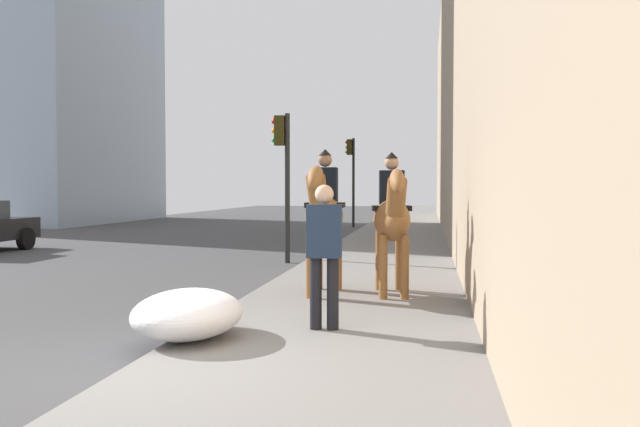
% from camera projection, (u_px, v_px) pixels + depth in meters
% --- Properties ---
extents(sidewalk_slab, '(120.00, 3.36, 0.12)m').
position_uv_depth(sidewalk_slab, '(304.00, 379.00, 5.96)').
color(sidewalk_slab, slate).
rests_on(sidewalk_slab, ground).
extents(mounted_horse_near, '(2.15, 0.61, 2.28)m').
position_uv_depth(mounted_horse_near, '(324.00, 214.00, 10.31)').
color(mounted_horse_near, brown).
rests_on(mounted_horse_near, sidewalk_slab).
extents(mounted_horse_far, '(2.15, 0.75, 2.23)m').
position_uv_depth(mounted_horse_far, '(392.00, 217.00, 10.25)').
color(mounted_horse_far, brown).
rests_on(mounted_horse_far, sidewalk_slab).
extents(pedestrian_greeting, '(0.28, 0.41, 1.70)m').
position_uv_depth(pedestrian_greeting, '(324.00, 247.00, 7.76)').
color(pedestrian_greeting, black).
rests_on(pedestrian_greeting, sidewalk_slab).
extents(traffic_light_near_curb, '(0.20, 0.44, 3.54)m').
position_uv_depth(traffic_light_near_curb, '(283.00, 162.00, 15.68)').
color(traffic_light_near_curb, black).
rests_on(traffic_light_near_curb, ground).
extents(traffic_light_far_curb, '(0.20, 0.44, 4.05)m').
position_uv_depth(traffic_light_far_curb, '(352.00, 168.00, 30.15)').
color(traffic_light_far_curb, black).
rests_on(traffic_light_far_curb, ground).
extents(snow_pile_near, '(1.54, 1.19, 0.53)m').
position_uv_depth(snow_pile_near, '(188.00, 314.00, 7.35)').
color(snow_pile_near, white).
rests_on(snow_pile_near, sidewalk_slab).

